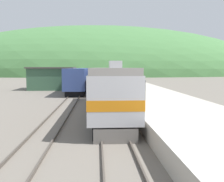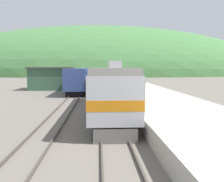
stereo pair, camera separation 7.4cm
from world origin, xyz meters
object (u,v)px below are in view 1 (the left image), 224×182
express_train_lead_car (108,88)px  carriage_second (103,78)px  siding_train (83,77)px  carriage_third (101,75)px

express_train_lead_car → carriage_second: express_train_lead_car is taller
siding_train → express_train_lead_car: bearing=-83.2°
express_train_lead_car → carriage_third: (0.00, 42.83, -0.01)m
carriage_third → carriage_second: bearing=-90.0°
express_train_lead_car → carriage_second: (0.00, 21.16, -0.01)m
carriage_third → siding_train: bearing=-113.3°
express_train_lead_car → carriage_third: 42.83m
carriage_third → express_train_lead_car: bearing=-90.0°
express_train_lead_car → siding_train: size_ratio=0.43×
siding_train → carriage_second: bearing=-72.2°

